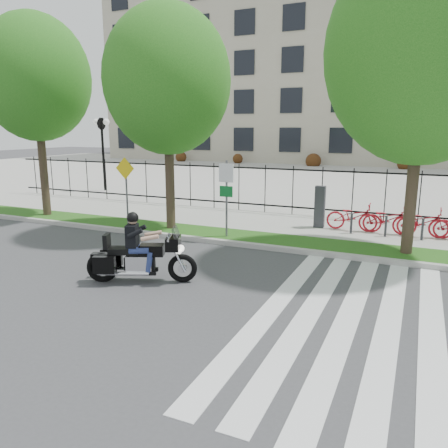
% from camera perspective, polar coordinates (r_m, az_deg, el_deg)
% --- Properties ---
extents(ground, '(120.00, 120.00, 0.00)m').
position_cam_1_polar(ground, '(10.19, -5.42, -8.67)').
color(ground, '#3C3C3E').
rests_on(ground, ground).
extents(curb, '(60.00, 0.20, 0.15)m').
position_cam_1_polar(curb, '(13.69, 3.09, -2.75)').
color(curb, '#A4A29A').
rests_on(curb, ground).
extents(grass_verge, '(60.00, 1.50, 0.15)m').
position_cam_1_polar(grass_verge, '(14.46, 4.31, -1.95)').
color(grass_verge, '#1C5114').
rests_on(grass_verge, ground).
extents(sidewalk, '(60.00, 3.50, 0.15)m').
position_cam_1_polar(sidewalk, '(16.77, 7.24, -0.00)').
color(sidewalk, '#A09E95').
rests_on(sidewalk, ground).
extents(plaza, '(80.00, 34.00, 0.10)m').
position_cam_1_polar(plaza, '(33.76, 16.14, 5.80)').
color(plaza, '#A09E95').
rests_on(plaza, ground).
extents(crosswalk_stripes, '(5.70, 8.00, 0.01)m').
position_cam_1_polar(crosswalk_stripes, '(9.00, 23.09, -12.55)').
color(crosswalk_stripes, silver).
rests_on(crosswalk_stripes, ground).
extents(iron_fence, '(30.00, 0.06, 2.00)m').
position_cam_1_polar(iron_fence, '(18.24, 8.97, 4.38)').
color(iron_fence, black).
rests_on(iron_fence, sidewalk).
extents(office_building, '(60.00, 21.90, 20.15)m').
position_cam_1_polar(office_building, '(53.73, 20.12, 18.45)').
color(office_building, '#A29A83').
rests_on(office_building, ground).
extents(lamp_post_left, '(1.06, 0.70, 4.25)m').
position_cam_1_polar(lamp_post_left, '(26.28, -15.63, 10.99)').
color(lamp_post_left, black).
rests_on(lamp_post_left, ground).
extents(street_tree_0, '(4.24, 4.24, 7.85)m').
position_cam_1_polar(street_tree_0, '(19.33, -23.41, 17.07)').
color(street_tree_0, '#33241C').
rests_on(street_tree_0, grass_verge).
extents(street_tree_1, '(4.31, 4.31, 7.55)m').
position_cam_1_polar(street_tree_1, '(15.52, -7.43, 18.08)').
color(street_tree_1, '#33241C').
rests_on(street_tree_1, grass_verge).
extents(street_tree_2, '(5.19, 5.19, 8.46)m').
position_cam_1_polar(street_tree_2, '(13.33, 24.74, 19.81)').
color(street_tree_2, '#33241C').
rests_on(street_tree_2, grass_verge).
extents(sign_pole_regulatory, '(0.50, 0.09, 2.50)m').
position_cam_1_polar(sign_pole_regulatory, '(14.15, 0.31, 4.64)').
color(sign_pole_regulatory, '#59595B').
rests_on(sign_pole_regulatory, grass_verge).
extents(sign_pole_warning, '(0.78, 0.09, 2.49)m').
position_cam_1_polar(sign_pole_warning, '(16.16, -12.69, 5.32)').
color(sign_pole_warning, '#59595B').
rests_on(sign_pole_warning, grass_verge).
extents(motorcycle_rider, '(2.54, 1.40, 2.08)m').
position_cam_1_polar(motorcycle_rider, '(10.69, -10.85, -3.91)').
color(motorcycle_rider, black).
rests_on(motorcycle_rider, ground).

